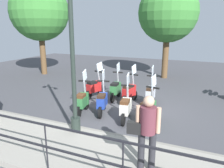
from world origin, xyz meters
TOP-DOWN VIEW (x-y plane):
  - ground_plane at (0.00, 0.00)m, footprint 28.00×28.00m
  - promenade_walkway at (-3.15, 0.00)m, footprint 2.20×20.00m
  - fence_railing at (-4.20, 0.00)m, footprint 0.04×16.03m
  - lamp_post_near at (-2.40, 0.50)m, footprint 0.26×0.90m
  - pedestrian_with_bag at (-3.31, -1.76)m, footprint 0.36×0.64m
  - tree_large at (4.06, 7.06)m, footprint 3.61×3.61m
  - tree_distant at (6.05, -0.46)m, footprint 3.40×3.40m
  - scooter_near_0 at (-0.77, -1.18)m, footprint 1.22×0.48m
  - scooter_near_1 at (-0.86, -0.45)m, footprint 1.23×0.46m
  - scooter_near_2 at (-0.63, 0.52)m, footprint 1.20×0.53m
  - scooter_near_3 at (-0.89, 1.17)m, footprint 1.22×0.48m
  - scooter_far_0 at (0.92, -0.84)m, footprint 1.23×0.44m
  - scooter_far_1 at (0.87, 0.01)m, footprint 1.22×0.48m
  - scooter_far_2 at (1.04, 0.69)m, footprint 1.23×0.44m
  - scooter_far_3 at (0.88, 1.62)m, footprint 1.20×0.54m

SIDE VIEW (x-z plane):
  - ground_plane at x=0.00m, z-range 0.00..0.00m
  - promenade_walkway at x=-3.15m, z-range 0.00..0.15m
  - scooter_near_0 at x=-0.77m, z-range -0.29..1.25m
  - scooter_near_1 at x=-0.86m, z-range -0.29..1.25m
  - scooter_near_2 at x=-0.63m, z-range -0.29..1.25m
  - scooter_near_3 at x=-0.89m, z-range -0.29..1.25m
  - scooter_far_0 at x=0.92m, z-range -0.29..1.25m
  - scooter_far_1 at x=0.87m, z-range -0.29..1.25m
  - scooter_far_2 at x=1.04m, z-range -0.29..1.25m
  - scooter_far_3 at x=0.88m, z-range -0.29..1.25m
  - fence_railing at x=-4.20m, z-range 0.37..1.44m
  - pedestrian_with_bag at x=-3.31m, z-range 0.28..1.87m
  - lamp_post_near at x=-2.40m, z-range -0.09..4.15m
  - tree_distant at x=6.05m, z-range 1.04..6.56m
  - tree_large at x=4.06m, z-range 1.05..6.81m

